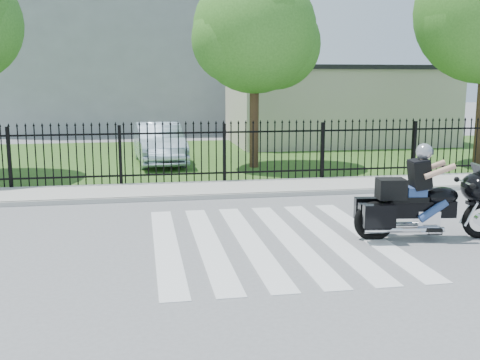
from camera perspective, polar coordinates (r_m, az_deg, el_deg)
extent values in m
plane|color=slate|center=(10.92, 3.10, -6.17)|extent=(120.00, 120.00, 0.00)
cube|color=#ADAAA3|center=(15.68, -1.04, -0.89)|extent=(40.00, 2.00, 0.12)
cube|color=#ADAAA3|center=(14.71, -0.43, -1.63)|extent=(40.00, 0.12, 0.12)
cube|color=#2F501B|center=(22.53, -3.84, 2.36)|extent=(40.00, 12.00, 0.02)
cube|color=black|center=(16.60, -1.59, 0.75)|extent=(26.00, 0.04, 0.05)
cube|color=black|center=(16.44, -1.61, 4.87)|extent=(26.00, 0.04, 0.05)
cylinder|color=#382316|center=(19.61, 1.45, 7.29)|extent=(0.32, 0.32, 4.16)
sphere|color=#326A1E|center=(19.65, 1.49, 14.88)|extent=(4.20, 4.20, 4.20)
cube|color=#B6AB98|center=(27.86, 9.76, 7.32)|extent=(10.00, 6.00, 3.50)
cube|color=black|center=(27.84, 9.88, 11.13)|extent=(10.20, 6.20, 0.20)
cube|color=#95979D|center=(36.32, -11.33, 14.62)|extent=(15.00, 10.00, 12.00)
torus|color=black|center=(11.21, 13.45, -4.11)|extent=(0.81, 0.26, 0.79)
cube|color=black|center=(11.42, 17.70, -2.81)|extent=(1.43, 0.44, 0.33)
ellipsoid|color=black|center=(11.53, 19.79, -1.54)|extent=(0.72, 0.52, 0.36)
cube|color=black|center=(11.31, 16.72, -1.82)|extent=(0.74, 0.43, 0.11)
cube|color=silver|center=(11.52, 18.41, -3.68)|extent=(0.47, 0.38, 0.33)
ellipsoid|color=black|center=(11.79, 23.01, -0.75)|extent=(0.68, 0.85, 0.59)
cube|color=black|center=(11.16, 15.09, -0.87)|extent=(0.57, 0.48, 0.39)
cube|color=navy|center=(11.33, 17.38, -1.16)|extent=(0.41, 0.37, 0.20)
sphere|color=#9FA0A6|center=(11.25, 18.21, 2.76)|extent=(0.32, 0.32, 0.32)
imported|color=silver|center=(20.84, -8.21, 3.73)|extent=(1.92, 4.63, 1.49)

